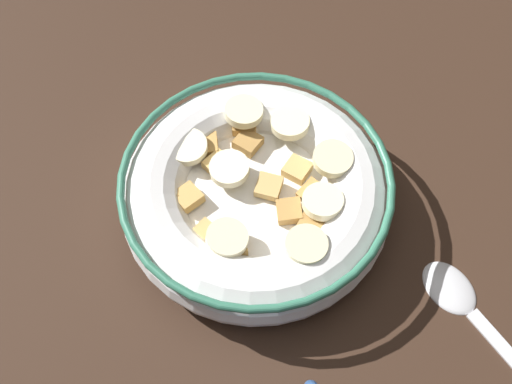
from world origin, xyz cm
name	(u,v)px	position (x,y,z in cm)	size (l,w,h in cm)	color
ground_plane	(256,218)	(0.00, 0.00, -1.00)	(105.77, 105.77, 2.00)	#332116
cereal_bowl	(256,194)	(0.01, -0.02, 2.62)	(19.92, 19.92, 5.14)	white
spoon	(473,312)	(-10.44, -13.93, 0.34)	(16.28, 9.35, 0.80)	silver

